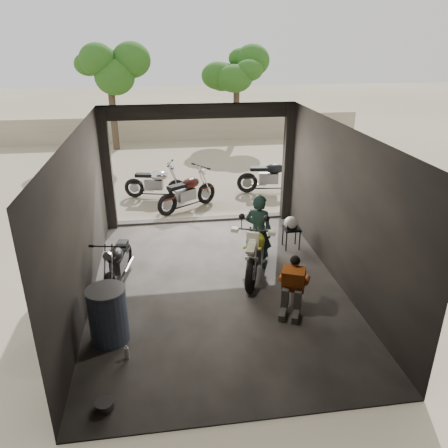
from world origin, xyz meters
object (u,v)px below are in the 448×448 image
object	(u,v)px
helmet	(291,223)
sign_post	(342,168)
outside_bike_b	(187,189)
rider	(258,232)
outside_bike_a	(155,180)
outside_bike_c	(270,174)
left_bike	(117,259)
mechanic	(292,288)
stool	(292,231)
main_bike	(257,246)
oil_drum	(108,316)

from	to	relation	value
helmet	sign_post	xyz separation A→B (m)	(1.79, 1.51, 0.84)
outside_bike_b	sign_post	size ratio (longest dim) A/B	0.81
helmet	rider	bearing A→B (deg)	-166.81
outside_bike_a	sign_post	bearing A→B (deg)	-104.94
outside_bike_a	outside_bike_c	distance (m)	3.72
outside_bike_b	helmet	xyz separation A→B (m)	(2.25, -3.00, 0.07)
left_bike	outside_bike_b	size ratio (longest dim) A/B	0.88
outside_bike_c	mechanic	world-z (taller)	outside_bike_c
outside_bike_b	helmet	distance (m)	3.75
outside_bike_b	helmet	world-z (taller)	outside_bike_b
rider	sign_post	xyz separation A→B (m)	(2.74, 2.25, 0.68)
outside_bike_b	stool	world-z (taller)	outside_bike_b
mechanic	main_bike	bearing A→B (deg)	125.77
helmet	oil_drum	size ratio (longest dim) A/B	0.34
left_bike	helmet	xyz separation A→B (m)	(3.96, 1.01, 0.14)
rider	helmet	xyz separation A→B (m)	(0.95, 0.74, -0.16)
main_bike	rider	xyz separation A→B (m)	(0.09, 0.30, 0.19)
rider	main_bike	bearing A→B (deg)	105.33
outside_bike_c	rider	xyz separation A→B (m)	(-1.49, -4.90, 0.21)
rider	sign_post	distance (m)	3.61
outside_bike_b	left_bike	bearing A→B (deg)	122.39
outside_bike_a	mechanic	world-z (taller)	outside_bike_a
left_bike	outside_bike_c	xyz separation A→B (m)	(4.49, 5.18, 0.09)
outside_bike_c	rider	size ratio (longest dim) A/B	1.11
stool	oil_drum	world-z (taller)	oil_drum
main_bike	outside_bike_a	size ratio (longest dim) A/B	1.13
left_bike	outside_bike_b	xyz separation A→B (m)	(1.70, 4.02, 0.08)
outside_bike_a	outside_bike_c	xyz separation A→B (m)	(3.72, 0.02, 0.05)
oil_drum	sign_post	distance (m)	7.33
outside_bike_b	oil_drum	world-z (taller)	outside_bike_b
outside_bike_a	left_bike	bearing A→B (deg)	-175.55
outside_bike_c	sign_post	bearing A→B (deg)	-149.01
left_bike	oil_drum	xyz separation A→B (m)	(0.00, -1.91, -0.05)
main_bike	helmet	xyz separation A→B (m)	(1.04, 1.04, 0.03)
left_bike	helmet	distance (m)	4.09
mechanic	oil_drum	distance (m)	3.25
outside_bike_a	oil_drum	bearing A→B (deg)	-173.27
main_bike	left_bike	world-z (taller)	main_bike
rider	sign_post	world-z (taller)	sign_post
outside_bike_b	rider	world-z (taller)	rider
mechanic	outside_bike_b	bearing A→B (deg)	129.48
outside_bike_a	stool	size ratio (longest dim) A/B	3.23
outside_bike_c	outside_bike_a	bearing A→B (deg)	95.91
helmet	left_bike	bearing A→B (deg)	169.78
helmet	sign_post	world-z (taller)	sign_post
outside_bike_c	helmet	xyz separation A→B (m)	(-0.53, -4.16, 0.05)
left_bike	sign_post	world-z (taller)	sign_post
mechanic	stool	distance (m)	2.75
mechanic	outside_bike_c	bearing A→B (deg)	103.67
main_bike	sign_post	size ratio (longest dim) A/B	0.86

